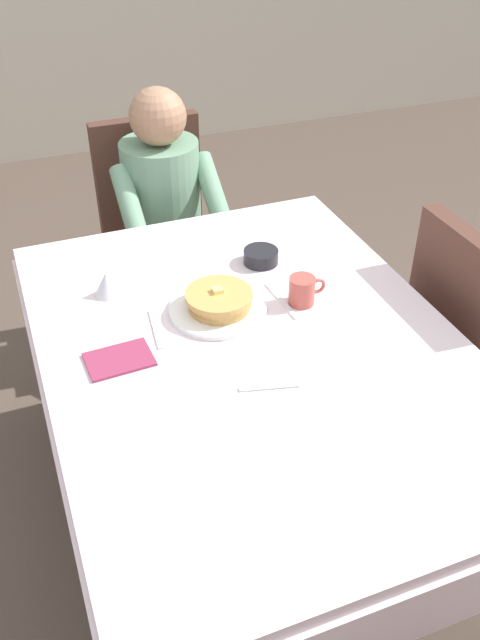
% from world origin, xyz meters
% --- Properties ---
extents(ground_plane, '(14.00, 14.00, 0.00)m').
position_xyz_m(ground_plane, '(0.00, 0.00, 0.00)').
color(ground_plane, brown).
extents(dining_table_main, '(1.12, 1.52, 0.74)m').
position_xyz_m(dining_table_main, '(0.00, 0.00, 0.65)').
color(dining_table_main, silver).
rests_on(dining_table_main, ground).
extents(chair_diner, '(0.44, 0.45, 0.93)m').
position_xyz_m(chair_diner, '(0.04, 1.17, 0.53)').
color(chair_diner, '#4C2D23').
rests_on(chair_diner, ground).
extents(diner_person, '(0.40, 0.43, 1.12)m').
position_xyz_m(diner_person, '(0.04, 1.01, 0.67)').
color(diner_person, gray).
rests_on(diner_person, ground).
extents(chair_right_side, '(0.45, 0.44, 0.93)m').
position_xyz_m(chair_right_side, '(0.77, 0.00, 0.53)').
color(chair_right_side, '#4C2D23').
rests_on(chair_right_side, ground).
extents(plate_breakfast, '(0.28, 0.28, 0.02)m').
position_xyz_m(plate_breakfast, '(-0.04, 0.18, 0.75)').
color(plate_breakfast, white).
rests_on(plate_breakfast, dining_table_main).
extents(breakfast_stack, '(0.19, 0.19, 0.06)m').
position_xyz_m(breakfast_stack, '(-0.04, 0.17, 0.78)').
color(breakfast_stack, tan).
rests_on(breakfast_stack, plate_breakfast).
extents(cup_coffee, '(0.11, 0.08, 0.08)m').
position_xyz_m(cup_coffee, '(0.20, 0.13, 0.78)').
color(cup_coffee, '#B24C42').
rests_on(cup_coffee, dining_table_main).
extents(bowl_butter, '(0.11, 0.11, 0.04)m').
position_xyz_m(bowl_butter, '(0.18, 0.38, 0.76)').
color(bowl_butter, black).
rests_on(bowl_butter, dining_table_main).
extents(syrup_pitcher, '(0.08, 0.08, 0.07)m').
position_xyz_m(syrup_pitcher, '(-0.31, 0.38, 0.78)').
color(syrup_pitcher, silver).
rests_on(syrup_pitcher, dining_table_main).
extents(fork_left_of_plate, '(0.03, 0.18, 0.00)m').
position_xyz_m(fork_left_of_plate, '(-0.23, 0.16, 0.74)').
color(fork_left_of_plate, silver).
rests_on(fork_left_of_plate, dining_table_main).
extents(knife_right_of_plate, '(0.02, 0.20, 0.00)m').
position_xyz_m(knife_right_of_plate, '(0.15, 0.16, 0.74)').
color(knife_right_of_plate, silver).
rests_on(knife_right_of_plate, dining_table_main).
extents(spoon_near_edge, '(0.15, 0.05, 0.00)m').
position_xyz_m(spoon_near_edge, '(-0.03, -0.17, 0.74)').
color(spoon_near_edge, silver).
rests_on(spoon_near_edge, dining_table_main).
extents(napkin_folded, '(0.18, 0.13, 0.01)m').
position_xyz_m(napkin_folded, '(-0.35, 0.06, 0.74)').
color(napkin_folded, '#8C2D4C').
rests_on(napkin_folded, dining_table_main).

